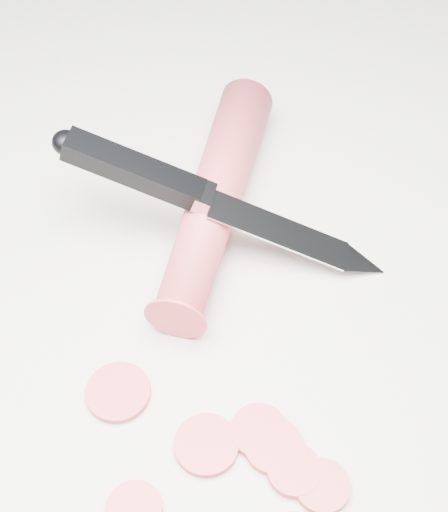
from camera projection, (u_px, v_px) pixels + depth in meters
name	position (u px, v px, depth m)	size (l,w,h in m)	color
ground	(177.00, 370.00, 0.47)	(2.40, 2.40, 0.00)	beige
carrot	(216.00, 196.00, 0.53)	(0.04, 0.04, 0.22)	#CA3A41
carrot_slice_0	(134.00, 509.00, 0.41)	(0.03, 0.03, 0.01)	#E43C44
carrot_slice_1	(259.00, 431.00, 0.44)	(0.04, 0.04, 0.01)	#E43C44
carrot_slice_2	(206.00, 445.00, 0.43)	(0.04, 0.04, 0.01)	#E43C44
carrot_slice_4	(294.00, 471.00, 0.42)	(0.03, 0.03, 0.01)	#E43C44
carrot_slice_5	(118.00, 392.00, 0.45)	(0.04, 0.04, 0.01)	#E43C44
carrot_slice_6	(322.00, 486.00, 0.42)	(0.03, 0.03, 0.01)	#E43C44
carrot_slice_7	(274.00, 446.00, 0.43)	(0.04, 0.04, 0.01)	#E43C44
kitchen_knife	(223.00, 202.00, 0.50)	(0.20, 0.18, 0.09)	silver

